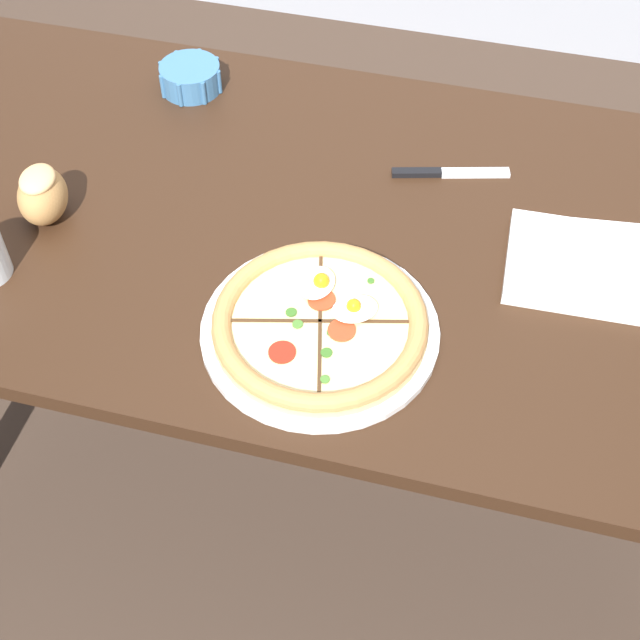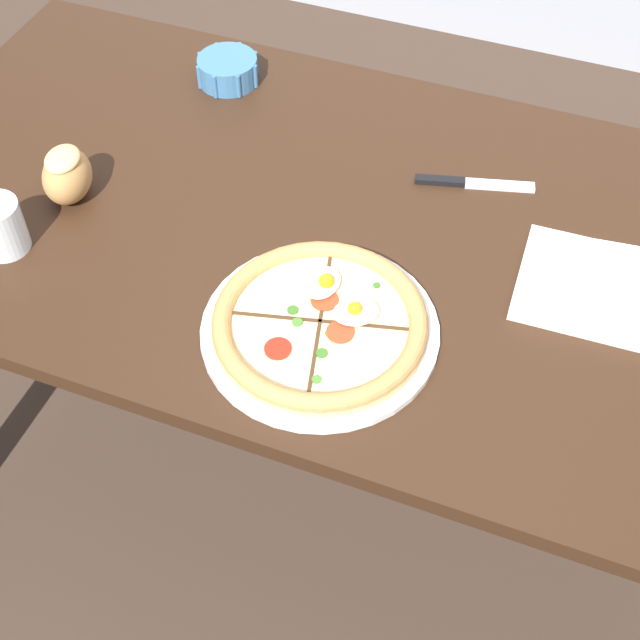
# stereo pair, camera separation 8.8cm
# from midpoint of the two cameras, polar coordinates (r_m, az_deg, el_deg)

# --- Properties ---
(ground_plane) EXTENTS (12.00, 12.00, 0.00)m
(ground_plane) POSITION_cam_midpoint_polar(r_m,az_deg,el_deg) (2.00, -0.93, -9.58)
(ground_plane) COLOR #3D2D23
(dining_table) EXTENTS (1.56, 0.82, 0.75)m
(dining_table) POSITION_cam_midpoint_polar(r_m,az_deg,el_deg) (1.47, -1.24, 3.38)
(dining_table) COLOR #331E11
(dining_table) RESTS_ON ground_plane
(pizza) EXTENTS (0.34, 0.34, 0.05)m
(pizza) POSITION_cam_midpoint_polar(r_m,az_deg,el_deg) (1.24, -2.02, -0.37)
(pizza) COLOR white
(pizza) RESTS_ON dining_table
(ramekin_bowl) EXTENTS (0.12, 0.12, 0.05)m
(ramekin_bowl) POSITION_cam_midpoint_polar(r_m,az_deg,el_deg) (1.68, -9.84, 15.05)
(ramekin_bowl) COLOR teal
(ramekin_bowl) RESTS_ON dining_table
(napkin_folded) EXTENTS (0.22, 0.19, 0.04)m
(napkin_folded) POSITION_cam_midpoint_polar(r_m,az_deg,el_deg) (1.36, 14.58, 3.41)
(napkin_folded) COLOR white
(napkin_folded) RESTS_ON dining_table
(bread_piece_near) EXTENTS (0.09, 0.11, 0.09)m
(bread_piece_near) POSITION_cam_midpoint_polar(r_m,az_deg,el_deg) (1.46, -19.04, 7.56)
(bread_piece_near) COLOR #B27F47
(bread_piece_near) RESTS_ON dining_table
(knife_main) EXTENTS (0.19, 0.07, 0.01)m
(knife_main) POSITION_cam_midpoint_polar(r_m,az_deg,el_deg) (1.49, 6.58, 9.29)
(knife_main) COLOR silver
(knife_main) RESTS_ON dining_table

